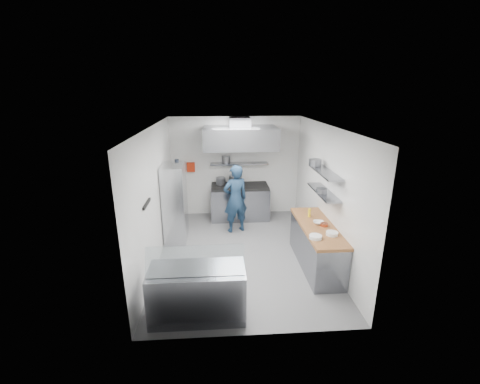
{
  "coord_description": "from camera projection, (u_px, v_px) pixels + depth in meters",
  "views": [
    {
      "loc": [
        -0.49,
        -6.38,
        3.5
      ],
      "look_at": [
        0.0,
        0.6,
        1.25
      ],
      "focal_mm": 24.0,
      "sensor_mm": 36.0,
      "label": 1
    }
  ],
  "objects": [
    {
      "name": "hood_duct",
      "position": [
        240.0,
        122.0,
        8.39
      ],
      "size": [
        0.55,
        0.55,
        0.24
      ],
      "primitive_type": "cube",
      "color": "slate",
      "rests_on": "extractor_hood"
    },
    {
      "name": "gas_range",
      "position": [
        240.0,
        203.0,
        9.03
      ],
      "size": [
        1.6,
        0.8,
        0.9
      ],
      "primitive_type": "cube",
      "color": "gray",
      "rests_on": "floor"
    },
    {
      "name": "over_range_shelf",
      "position": [
        239.0,
        164.0,
        8.93
      ],
      "size": [
        1.6,
        0.3,
        0.04
      ],
      "primitive_type": "cube",
      "color": "gray",
      "rests_on": "wall_back"
    },
    {
      "name": "red_firebox",
      "position": [
        191.0,
        167.0,
        8.96
      ],
      "size": [
        0.22,
        0.1,
        0.26
      ],
      "primitive_type": "cube",
      "color": "red",
      "rests_on": "wall_back"
    },
    {
      "name": "wall_back",
      "position": [
        235.0,
        167.0,
        9.11
      ],
      "size": [
        3.6,
        2.8,
        0.02
      ],
      "primitive_type": "cube",
      "rotation": [
        1.57,
        0.0,
        0.0
      ],
      "color": "white",
      "rests_on": "floor"
    },
    {
      "name": "wall_right",
      "position": [
        326.0,
        192.0,
        6.85
      ],
      "size": [
        2.8,
        5.0,
        0.02
      ],
      "primitive_type": "cube",
      "rotation": [
        1.57,
        0.0,
        -1.57
      ],
      "color": "white",
      "rests_on": "floor"
    },
    {
      "name": "plate_stack_a",
      "position": [
        315.0,
        237.0,
        5.85
      ],
      "size": [
        0.23,
        0.23,
        0.06
      ],
      "primitive_type": "cylinder",
      "color": "white",
      "rests_on": "prep_counter_top"
    },
    {
      "name": "wall_shelf_lower",
      "position": [
        323.0,
        192.0,
        6.53
      ],
      "size": [
        0.3,
        1.3,
        0.04
      ],
      "primitive_type": "cube",
      "color": "gray",
      "rests_on": "wall_right"
    },
    {
      "name": "ceiling",
      "position": [
        242.0,
        126.0,
        6.31
      ],
      "size": [
        5.0,
        5.0,
        0.0
      ],
      "primitive_type": "plane",
      "rotation": [
        3.14,
        0.0,
        0.0
      ],
      "color": "silver",
      "rests_on": "wall_back"
    },
    {
      "name": "knife_strip",
      "position": [
        147.0,
        204.0,
        5.72
      ],
      "size": [
        0.04,
        0.55,
        0.05
      ],
      "primitive_type": "cube",
      "color": "black",
      "rests_on": "wall_left"
    },
    {
      "name": "stock_pot_mid",
      "position": [
        236.0,
        179.0,
        9.0
      ],
      "size": [
        0.37,
        0.37,
        0.24
      ],
      "primitive_type": "cylinder",
      "color": "slate",
      "rests_on": "cooktop"
    },
    {
      "name": "rack_jar",
      "position": [
        177.0,
        163.0,
        7.72
      ],
      "size": [
        0.1,
        0.1,
        0.18
      ],
      "primitive_type": "cylinder",
      "color": "black",
      "rests_on": "wire_rack"
    },
    {
      "name": "rack_bin_b",
      "position": [
        177.0,
        182.0,
        7.99
      ],
      "size": [
        0.15,
        0.2,
        0.18
      ],
      "primitive_type": "cube",
      "color": "yellow",
      "rests_on": "wire_rack"
    },
    {
      "name": "prep_counter_top",
      "position": [
        318.0,
        227.0,
        6.43
      ],
      "size": [
        0.65,
        2.04,
        0.06
      ],
      "primitive_type": "cube",
      "color": "olive",
      "rests_on": "prep_counter_base"
    },
    {
      "name": "shelf_pot_c",
      "position": [
        321.0,
        191.0,
        6.38
      ],
      "size": [
        0.22,
        0.22,
        0.1
      ],
      "primitive_type": "cylinder",
      "color": "slate",
      "rests_on": "wall_shelf_lower"
    },
    {
      "name": "squeeze_bottle",
      "position": [
        309.0,
        213.0,
        6.82
      ],
      "size": [
        0.06,
        0.06,
        0.18
      ],
      "primitive_type": "cylinder",
      "color": "yellow",
      "rests_on": "prep_counter_top"
    },
    {
      "name": "shelf_pot_d",
      "position": [
        315.0,
        162.0,
        6.83
      ],
      "size": [
        0.26,
        0.26,
        0.14
      ],
      "primitive_type": "cylinder",
      "color": "slate",
      "rests_on": "wall_shelf_upper"
    },
    {
      "name": "prep_counter_base",
      "position": [
        316.0,
        247.0,
        6.56
      ],
      "size": [
        0.62,
        2.0,
        0.84
      ],
      "primitive_type": "cube",
      "color": "gray",
      "rests_on": "floor"
    },
    {
      "name": "chef",
      "position": [
        235.0,
        199.0,
        8.04
      ],
      "size": [
        0.74,
        0.61,
        1.74
      ],
      "primitive_type": "imported",
      "rotation": [
        0.0,
        0.0,
        3.48
      ],
      "color": "#172D47",
      "rests_on": "floor"
    },
    {
      "name": "stock_pot_left",
      "position": [
        221.0,
        181.0,
        8.93
      ],
      "size": [
        0.27,
        0.27,
        0.2
      ],
      "primitive_type": "cylinder",
      "color": "slate",
      "rests_on": "cooktop"
    },
    {
      "name": "rack_bin_a",
      "position": [
        175.0,
        208.0,
        7.65
      ],
      "size": [
        0.17,
        0.22,
        0.19
      ],
      "primitive_type": "cube",
      "color": "white",
      "rests_on": "wire_rack"
    },
    {
      "name": "mixing_bowl",
      "position": [
        319.0,
        223.0,
        6.48
      ],
      "size": [
        0.25,
        0.25,
        0.05
      ],
      "primitive_type": "imported",
      "rotation": [
        0.0,
        0.0,
        -0.2
      ],
      "color": "white",
      "rests_on": "prep_counter_top"
    },
    {
      "name": "floor",
      "position": [
        242.0,
        253.0,
        7.16
      ],
      "size": [
        5.0,
        5.0,
        0.0
      ],
      "primitive_type": "plane",
      "color": "slate",
      "rests_on": "ground"
    },
    {
      "name": "wall_shelf_upper",
      "position": [
        325.0,
        172.0,
        6.4
      ],
      "size": [
        0.3,
        1.3,
        0.04
      ],
      "primitive_type": "cube",
      "color": "gray",
      "rests_on": "wall_right"
    },
    {
      "name": "display_case",
      "position": [
        198.0,
        293.0,
        5.08
      ],
      "size": [
        1.5,
        0.7,
        0.85
      ],
      "primitive_type": "cube",
      "color": "gray",
      "rests_on": "floor"
    },
    {
      "name": "display_glass",
      "position": [
        195.0,
        261.0,
        4.77
      ],
      "size": [
        1.47,
        0.19,
        0.42
      ],
      "primitive_type": "cube",
      "rotation": [
        -0.38,
        0.0,
        0.0
      ],
      "color": "silver",
      "rests_on": "display_case"
    },
    {
      "name": "extractor_hood",
      "position": [
        240.0,
        138.0,
        8.29
      ],
      "size": [
        1.9,
        1.15,
        0.55
      ],
      "primitive_type": "cube",
      "color": "gray",
      "rests_on": "wall_back"
    },
    {
      "name": "cooktop",
      "position": [
        240.0,
        186.0,
        8.88
      ],
      "size": [
        1.57,
        0.78,
        0.06
      ],
      "primitive_type": "cube",
      "color": "black",
      "rests_on": "gas_range"
    },
    {
      "name": "copper_pan",
      "position": [
        324.0,
        225.0,
        6.38
      ],
      "size": [
        0.15,
        0.15,
        0.06
      ],
      "primitive_type": "cylinder",
      "color": "#BD5735",
      "rests_on": "prep_counter_top"
    },
    {
      "name": "shelf_pot_a",
      "position": [
        226.0,
        159.0,
        8.99
      ],
      "size": [
        0.24,
        0.24,
        0.18
      ],
      "primitive_type": "cylinder",
      "color": "slate",
      "rests_on": "over_range_shelf"
    },
    {
      "name": "wall_left",
      "position": [
        155.0,
        196.0,
        6.61
      ],
      "size": [
        2.8,
        5.0,
        0.02
      ],
      "primitive_type": "cube",
      "rotation": [
        1.57,
        0.0,
        1.57
      ],
      "color": "white",
      "rests_on": "floor"
    },
    {
      "name": "wall_front",
      "position": [
        256.0,
        251.0,
        4.36
      ],
      "size": [
        3.6,
        2.8,
        0.02
      ],
      "primitive_type": "cube",
      "rotation": [
        -1.57,
        0.0,
        0.0
      ],
      "color": "white",
      "rests_on": "floor"
    },
    {
      "name": "wire_rack",
      "position": [
        175.0,
        203.0,
        7.63
      ],
      "size": [
        0.5,
        0.9,
        1.85
      ],
      "primitive_type": "cube",
      "color": "silver",
      "rests_on": "floor"
    },
    {
      "name": "plate_stack_b",
      "position": [
        332.0,
        234.0,
        5.98
      ],
      "size": [
        0.22,
        0.22,
        0.06
      ],
      "primitive_type": "cylinder",
      "color": "white",
      "rests_on": "prep_counter_top"
    }
  ]
}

